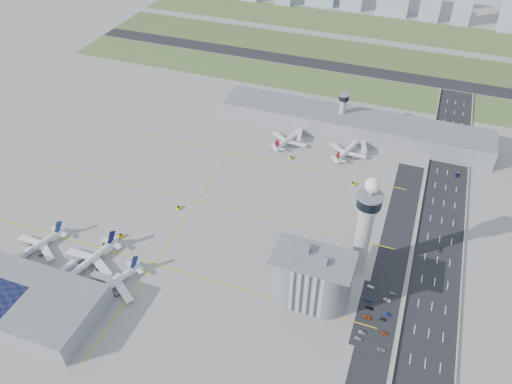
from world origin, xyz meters
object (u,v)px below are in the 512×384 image
(tug_5, at_px, (353,184))
(car_lot_4, at_px, (369,300))
(jet_bridge_far_1, at_px, (364,144))
(car_lot_6, at_px, (382,350))
(tug_4, at_px, (291,158))
(car_lot_10, at_px, (387,300))
(car_lot_7, at_px, (384,333))
(car_lot_8, at_px, (383,319))
(admin_building, at_px, (312,278))
(secondary_tower, at_px, (343,109))
(tug_0, at_px, (45,246))
(car_lot_1, at_px, (362,332))
(car_lot_9, at_px, (387,314))
(control_tower, at_px, (365,223))
(airplane_near_c, at_px, (110,283))
(tug_2, at_px, (121,236))
(jet_bridge_near_0, at_px, (13,265))
(airplane_far_b, at_px, (348,147))
(car_hw_4, at_px, (443,128))
(car_lot_0, at_px, (358,338))
(jet_bridge_near_2, at_px, (103,294))
(jet_bridge_far_0, at_px, (301,131))
(airplane_far_a, at_px, (289,136))
(airplane_near_a, at_px, (35,244))
(car_hw_2, at_px, (457,175))
(airplane_near_b, at_px, (88,259))
(jet_bridge_near_1, at_px, (56,279))
(car_lot_3, at_px, (370,308))
(tug_1, at_px, (104,245))
(car_lot_2, at_px, (367,317))
(car_lot_11, at_px, (392,293))

(tug_5, distance_m, car_lot_4, 101.01)
(jet_bridge_far_1, distance_m, car_lot_6, 178.98)
(tug_4, height_order, car_lot_10, tug_4)
(car_lot_7, height_order, car_lot_8, car_lot_7)
(admin_building, bearing_deg, secondary_tower, 97.29)
(tug_0, bearing_deg, jet_bridge_far_1, 141.40)
(car_lot_1, height_order, car_lot_9, car_lot_9)
(control_tower, height_order, airplane_near_c, control_tower)
(car_lot_7, xyz_separation_m, car_lot_9, (-0.71, 12.17, 0.05))
(control_tower, height_order, secondary_tower, control_tower)
(airplane_near_c, xyz_separation_m, tug_2, (-17.76, 37.14, -4.47))
(jet_bridge_near_0, bearing_deg, airplane_far_b, -30.75)
(jet_bridge_near_0, height_order, tug_5, jet_bridge_near_0)
(car_hw_4, bearing_deg, car_lot_0, -92.01)
(jet_bridge_near_2, height_order, car_lot_1, jet_bridge_near_2)
(airplane_far_b, relative_size, jet_bridge_far_0, 2.60)
(tug_0, distance_m, tug_4, 178.38)
(jet_bridge_near_2, height_order, car_lot_0, jet_bridge_near_2)
(control_tower, relative_size, secondary_tower, 2.02)
(admin_building, distance_m, airplane_far_a, 151.88)
(airplane_far_b, bearing_deg, car_lot_10, -142.70)
(airplane_near_a, xyz_separation_m, airplane_far_a, (106.50, 163.72, -0.17))
(airplane_far_b, relative_size, car_hw_2, 8.03)
(jet_bridge_far_1, bearing_deg, car_lot_6, 3.61)
(jet_bridge_near_2, bearing_deg, secondary_tower, -11.47)
(airplane_near_c, relative_size, car_lot_6, 9.69)
(airplane_near_b, relative_size, car_lot_9, 10.98)
(jet_bridge_near_2, bearing_deg, tug_5, -26.66)
(car_lot_8, bearing_deg, control_tower, 30.95)
(jet_bridge_near_2, distance_m, car_lot_1, 138.53)
(jet_bridge_near_1, height_order, car_lot_10, jet_bridge_near_1)
(jet_bridge_near_2, height_order, jet_bridge_far_0, same)
(car_hw_4, bearing_deg, tug_4, -136.57)
(airplane_far_b, xyz_separation_m, car_lot_6, (51.58, -161.47, -4.53))
(car_lot_9, bearing_deg, jet_bridge_near_0, 108.44)
(admin_building, bearing_deg, airplane_far_b, 93.83)
(admin_building, distance_m, car_hw_4, 210.65)
(jet_bridge_far_0, relative_size, car_lot_3, 3.67)
(car_lot_1, height_order, car_lot_7, car_lot_1)
(jet_bridge_far_1, xyz_separation_m, car_lot_9, (41.11, -151.91, -2.21))
(car_lot_4, distance_m, car_lot_6, 30.16)
(tug_1, relative_size, car_lot_1, 0.96)
(jet_bridge_near_0, xyz_separation_m, tug_0, (5.87, 20.20, -1.98))
(secondary_tower, distance_m, airplane_near_c, 220.73)
(airplane_near_c, xyz_separation_m, car_lot_2, (135.30, 29.44, -4.88))
(car_lot_1, xyz_separation_m, car_hw_4, (24.15, 216.16, 0.05))
(car_lot_10, xyz_separation_m, car_lot_11, (1.89, 5.77, -0.06))
(airplane_near_c, distance_m, car_hw_4, 284.02)
(tug_0, bearing_deg, jet_bridge_near_1, 54.12)
(admin_building, bearing_deg, jet_bridge_near_1, -163.88)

